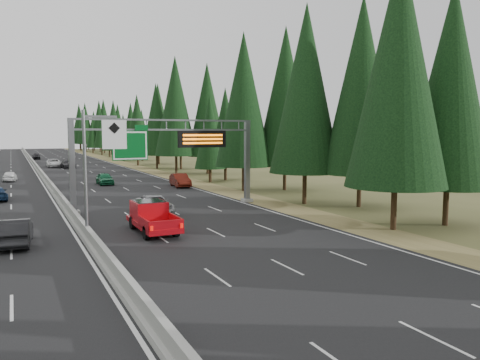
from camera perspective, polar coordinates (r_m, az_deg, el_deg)
name	(u,v)px	position (r m, az deg, el deg)	size (l,w,h in m)	color
road	(39,173)	(85.12, -23.28, 0.82)	(32.00, 260.00, 0.08)	black
shoulder_right	(144,169)	(87.77, -11.60, 1.30)	(3.60, 260.00, 0.06)	olive
median_barrier	(39,171)	(85.09, -23.29, 1.07)	(0.70, 260.00, 0.85)	gray
sign_gantry	(174,149)	(41.72, -8.03, 3.76)	(16.75, 0.98, 7.80)	slate
hov_sign_pole	(95,165)	(30.14, -17.28, 1.78)	(2.80, 0.50, 8.00)	slate
tree_row_right	(185,115)	(78.89, -6.76, 7.90)	(12.43, 244.27, 18.97)	black
silver_minivan	(155,205)	(38.68, -10.37, -3.02)	(2.52, 5.46, 1.52)	#A3A3A7
red_pickup	(151,215)	(32.05, -10.80, -4.20)	(2.21, 6.18, 2.01)	black
car_ahead_green	(105,179)	(62.47, -16.16, 0.17)	(1.79, 4.45, 1.52)	#16643B
car_ahead_dkred	(180,180)	(57.95, -7.31, -0.02)	(1.71, 4.91, 1.62)	#5F170D
car_ahead_dkgrey	(68,164)	(93.04, -20.23, 1.82)	(2.18, 5.37, 1.56)	black
car_ahead_white	(54,163)	(98.04, -21.75, 1.94)	(2.56, 5.55, 1.54)	white
car_ahead_far	(36,156)	(128.23, -23.59, 2.69)	(1.91, 4.76, 1.62)	black
car_onc_near	(15,232)	(30.71, -25.70, -5.73)	(1.67, 4.79, 1.58)	black
car_onc_white	(10,176)	(71.31, -26.25, 0.42)	(1.67, 4.14, 1.41)	white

